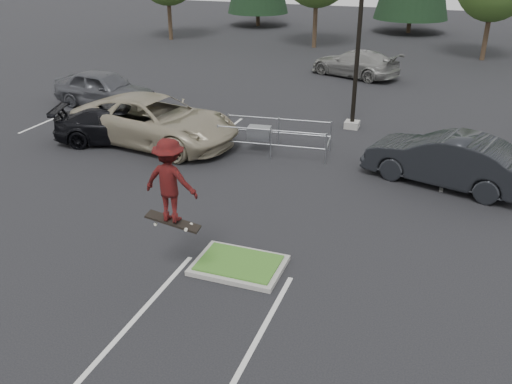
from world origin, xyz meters
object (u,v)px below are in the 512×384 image
(skateboarder, at_px, (170,181))
(car_l_black, at_px, (118,124))
(light_pole, at_px, (360,19))
(car_l_grey, at_px, (104,89))
(car_far_silver, at_px, (356,63))
(car_r_charc, at_px, (446,159))
(car_l_tan, at_px, (155,121))
(cart_corral, at_px, (263,133))

(skateboarder, bearing_deg, car_l_black, -49.52)
(car_l_black, bearing_deg, light_pole, -79.10)
(car_l_grey, distance_m, car_far_silver, 14.82)
(skateboarder, height_order, car_far_silver, skateboarder)
(light_pole, relative_size, car_r_charc, 1.92)
(car_l_tan, height_order, car_l_grey, car_l_tan)
(car_l_grey, bearing_deg, car_l_tan, -121.59)
(car_l_black, bearing_deg, car_far_silver, -44.26)
(car_l_tan, relative_size, car_l_black, 1.33)
(car_l_tan, bearing_deg, skateboarder, -139.83)
(car_l_black, relative_size, car_far_silver, 0.94)
(car_l_black, bearing_deg, car_l_grey, 20.30)
(car_l_grey, bearing_deg, car_r_charc, -98.25)
(car_l_black, distance_m, car_l_grey, 5.46)
(skateboarder, xyz_separation_m, car_l_tan, (-5.30, 8.36, -1.64))
(car_r_charc, bearing_deg, car_l_tan, -75.41)
(cart_corral, bearing_deg, car_l_black, -176.88)
(skateboarder, xyz_separation_m, car_far_silver, (0.02, 22.83, -1.80))
(skateboarder, relative_size, car_l_tan, 0.32)
(car_l_black, height_order, car_l_grey, car_l_grey)
(cart_corral, xyz_separation_m, car_l_black, (-5.82, -0.95, 0.00))
(car_l_tan, xyz_separation_m, car_l_black, (-1.50, -0.36, -0.20))
(car_r_charc, height_order, car_far_silver, car_r_charc)
(car_l_black, distance_m, car_far_silver, 16.32)
(cart_corral, xyz_separation_m, car_l_tan, (-4.32, -0.59, 0.21))
(skateboarder, xyz_separation_m, car_r_charc, (5.70, 8.16, -1.72))
(car_l_black, bearing_deg, car_l_tan, -96.17)
(cart_corral, bearing_deg, skateboarder, -89.91)
(skateboarder, relative_size, car_l_black, 0.42)
(car_l_grey, xyz_separation_m, car_far_silver, (10.32, 10.64, -0.09))
(car_l_black, distance_m, car_r_charc, 12.50)
(car_l_tan, bearing_deg, car_l_black, 111.18)
(car_l_tan, distance_m, car_r_charc, 11.00)
(car_l_grey, distance_m, car_r_charc, 16.50)
(car_l_grey, bearing_deg, car_far_silver, -38.24)
(car_l_grey, bearing_deg, light_pole, -80.26)
(car_l_tan, relative_size, car_r_charc, 1.29)
(skateboarder, distance_m, car_l_tan, 10.03)
(light_pole, bearing_deg, cart_corral, -123.47)
(car_far_silver, bearing_deg, car_l_tan, 1.35)
(car_l_black, height_order, car_far_silver, car_far_silver)
(car_l_tan, height_order, car_l_black, car_l_tan)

